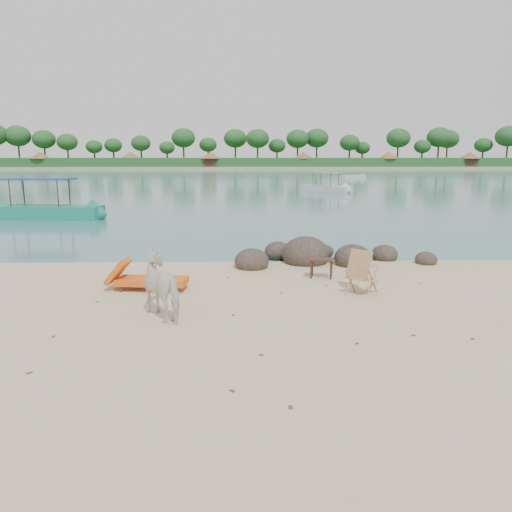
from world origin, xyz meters
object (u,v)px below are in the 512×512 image
at_px(boulders, 316,257).
at_px(side_table, 321,269).
at_px(cow, 165,287).
at_px(lounge_chair, 152,278).
at_px(deck_chair, 362,274).
at_px(boat_near, 40,185).

relative_size(boulders, side_table, 9.57).
xyz_separation_m(cow, lounge_chair, (-0.66, 2.09, -0.32)).
xyz_separation_m(cow, deck_chair, (4.44, 1.58, -0.14)).
bearing_deg(deck_chair, side_table, 158.11).
xyz_separation_m(cow, side_table, (3.73, 3.20, -0.38)).
bearing_deg(boat_near, boulders, -37.41).
relative_size(boulders, boat_near, 0.86).
height_order(cow, boat_near, boat_near).
distance_m(deck_chair, boat_near, 21.04).
bearing_deg(lounge_chair, side_table, 21.01).
distance_m(lounge_chair, deck_chair, 5.13).
xyz_separation_m(lounge_chair, deck_chair, (5.10, -0.51, 0.18)).
relative_size(lounge_chair, boat_near, 0.29).
height_order(side_table, deck_chair, deck_chair).
distance_m(boulders, side_table, 2.04).
height_order(side_table, boat_near, boat_near).
bearing_deg(cow, deck_chair, 161.64).
distance_m(side_table, boat_near, 19.38).
bearing_deg(boulders, side_table, -94.38).
relative_size(cow, boat_near, 0.21).
relative_size(boulders, cow, 4.11).
xyz_separation_m(boulders, boat_near, (-13.20, 12.22, 1.56)).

